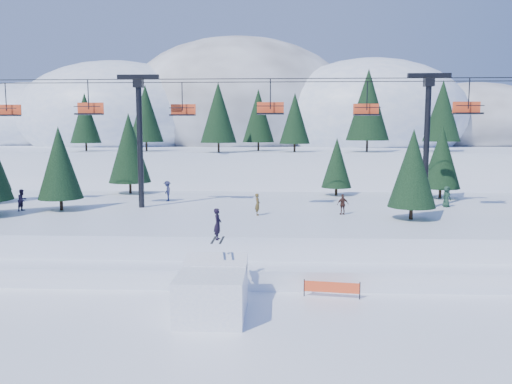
{
  "coord_description": "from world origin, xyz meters",
  "views": [
    {
      "loc": [
        1.72,
        -20.5,
        8.37
      ],
      "look_at": [
        0.56,
        6.0,
        5.2
      ],
      "focal_mm": 35.0,
      "sensor_mm": 36.0,
      "label": 1
    }
  ],
  "objects_px": {
    "jump_kicker": "(212,291)",
    "chairlift": "(266,120)",
    "banner_near": "(332,287)",
    "banner_far": "(472,281)"
  },
  "relations": [
    {
      "from": "banner_near",
      "to": "banner_far",
      "type": "distance_m",
      "value": 7.74
    },
    {
      "from": "jump_kicker",
      "to": "banner_far",
      "type": "distance_m",
      "value": 14.0
    },
    {
      "from": "jump_kicker",
      "to": "banner_far",
      "type": "xyz_separation_m",
      "value": [
        13.34,
        4.18,
        -0.59
      ]
    },
    {
      "from": "banner_near",
      "to": "chairlift",
      "type": "bearing_deg",
      "value": 104.91
    },
    {
      "from": "jump_kicker",
      "to": "chairlift",
      "type": "xyz_separation_m",
      "value": [
        2.07,
        16.51,
        8.19
      ]
    },
    {
      "from": "banner_far",
      "to": "jump_kicker",
      "type": "bearing_deg",
      "value": -162.59
    },
    {
      "from": "chairlift",
      "to": "banner_near",
      "type": "bearing_deg",
      "value": -75.09
    },
    {
      "from": "banner_near",
      "to": "banner_far",
      "type": "bearing_deg",
      "value": 11.18
    },
    {
      "from": "jump_kicker",
      "to": "banner_far",
      "type": "bearing_deg",
      "value": 17.41
    },
    {
      "from": "banner_near",
      "to": "banner_far",
      "type": "relative_size",
      "value": 1.04
    }
  ]
}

